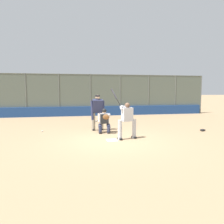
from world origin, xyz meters
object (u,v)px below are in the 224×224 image
at_px(spare_bat_near_backstop, 96,121).
at_px(baseball_loose, 42,131).
at_px(catcher_behind_plate, 104,120).
at_px(spare_bat_by_padding, 107,116).
at_px(fielding_glove_on_dirt, 203,130).
at_px(umpire_home, 98,111).
at_px(batter_at_plate, 127,119).

distance_m(spare_bat_near_backstop, baseball_loose, 4.21).
xyz_separation_m(catcher_behind_plate, spare_bat_by_padding, (-1.24, -6.39, -0.57)).
relative_size(catcher_behind_plate, fielding_glove_on_dirt, 3.99).
bearing_deg(catcher_behind_plate, umpire_home, -64.85).
bearing_deg(spare_bat_by_padding, umpire_home, -40.52).
xyz_separation_m(spare_bat_near_backstop, fielding_glove_on_dirt, (-4.80, 4.32, 0.02)).
bearing_deg(umpire_home, catcher_behind_plate, 107.31).
relative_size(spare_bat_by_padding, baseball_loose, 11.22).
height_order(umpire_home, fielding_glove_on_dirt, umpire_home).
relative_size(umpire_home, spare_bat_near_backstop, 2.20).
xyz_separation_m(spare_bat_near_backstop, spare_bat_by_padding, (-1.19, -2.57, 0.00)).
distance_m(umpire_home, spare_bat_near_backstop, 3.26).
distance_m(batter_at_plate, catcher_behind_plate, 1.67).
distance_m(catcher_behind_plate, fielding_glove_on_dirt, 4.91).
bearing_deg(spare_bat_near_backstop, fielding_glove_on_dirt, 77.85).
xyz_separation_m(umpire_home, baseball_loose, (2.70, -0.15, -0.93)).
relative_size(umpire_home, baseball_loose, 24.20).
height_order(umpire_home, spare_bat_by_padding, umpire_home).
relative_size(batter_at_plate, umpire_home, 1.17).
bearing_deg(spare_bat_by_padding, fielding_glove_on_dirt, 1.70).
xyz_separation_m(catcher_behind_plate, fielding_glove_on_dirt, (-4.86, 0.51, -0.55)).
relative_size(catcher_behind_plate, spare_bat_near_backstop, 1.42).
height_order(umpire_home, spare_bat_near_backstop, umpire_home).
distance_m(catcher_behind_plate, umpire_home, 0.83).
height_order(catcher_behind_plate, spare_bat_near_backstop, catcher_behind_plate).
bearing_deg(fielding_glove_on_dirt, spare_bat_near_backstop, -41.99).
height_order(spare_bat_near_backstop, fielding_glove_on_dirt, fielding_glove_on_dirt).
distance_m(spare_bat_by_padding, baseball_loose, 6.94).
bearing_deg(batter_at_plate, spare_bat_near_backstop, -97.60).
xyz_separation_m(spare_bat_by_padding, baseball_loose, (4.18, 5.54, 0.00)).
xyz_separation_m(catcher_behind_plate, spare_bat_near_backstop, (-0.06, -3.81, -0.57)).
height_order(batter_at_plate, umpire_home, batter_at_plate).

